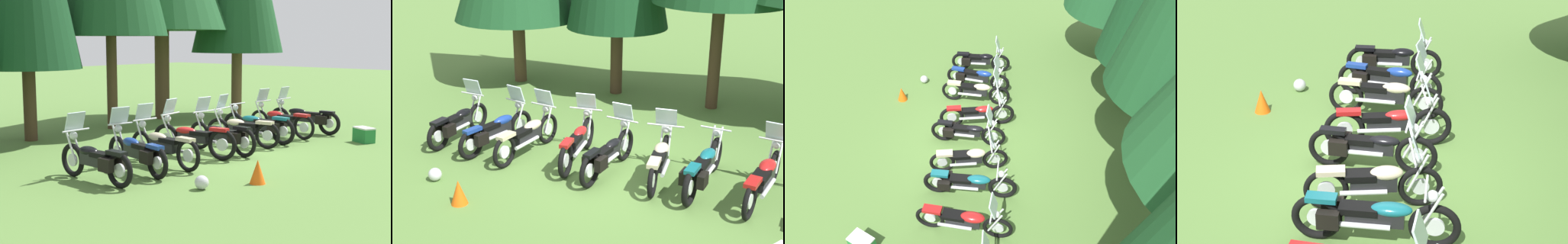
% 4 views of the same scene
% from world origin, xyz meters
% --- Properties ---
extents(ground_plane, '(80.00, 80.00, 0.00)m').
position_xyz_m(ground_plane, '(0.00, 0.00, 0.00)').
color(ground_plane, '#547A38').
extents(motorcycle_0, '(0.66, 2.16, 1.36)m').
position_xyz_m(motorcycle_0, '(-4.00, -0.26, 0.46)').
color(motorcycle_0, black).
rests_on(motorcycle_0, ground_plane).
extents(motorcycle_1, '(0.74, 2.25, 1.35)m').
position_xyz_m(motorcycle_1, '(-2.90, -0.24, 0.46)').
color(motorcycle_1, black).
rests_on(motorcycle_1, ground_plane).
extents(motorcycle_2, '(0.68, 2.30, 1.37)m').
position_xyz_m(motorcycle_2, '(-2.06, -0.16, 0.48)').
color(motorcycle_2, black).
rests_on(motorcycle_2, ground_plane).
extents(motorcycle_3, '(0.79, 2.30, 1.39)m').
position_xyz_m(motorcycle_3, '(-0.89, 0.03, 0.48)').
color(motorcycle_3, black).
rests_on(motorcycle_3, ground_plane).
extents(motorcycle_4, '(0.74, 2.23, 1.37)m').
position_xyz_m(motorcycle_4, '(-0.05, -0.21, 0.46)').
color(motorcycle_4, black).
rests_on(motorcycle_4, ground_plane).
extents(motorcycle_5, '(0.78, 2.14, 1.36)m').
position_xyz_m(motorcycle_5, '(1.01, 0.02, 0.48)').
color(motorcycle_5, black).
rests_on(motorcycle_5, ground_plane).
extents(motorcycle_6, '(0.63, 2.42, 1.03)m').
position_xyz_m(motorcycle_6, '(1.89, 0.09, 0.46)').
color(motorcycle_6, black).
rests_on(motorcycle_6, ground_plane).
extents(motorcycle_7, '(0.66, 2.34, 1.36)m').
position_xyz_m(motorcycle_7, '(3.04, 0.17, 0.49)').
color(motorcycle_7, black).
rests_on(motorcycle_7, ground_plane).
extents(motorcycle_8, '(0.75, 2.40, 1.36)m').
position_xyz_m(motorcycle_8, '(4.11, 0.00, 0.46)').
color(motorcycle_8, black).
rests_on(motorcycle_8, ground_plane).
extents(picnic_cooler, '(0.56, 0.66, 0.42)m').
position_xyz_m(picnic_cooler, '(3.76, -2.11, 0.21)').
color(picnic_cooler, '#1E7233').
rests_on(picnic_cooler, ground_plane).
extents(traffic_cone, '(0.32, 0.32, 0.48)m').
position_xyz_m(traffic_cone, '(-1.92, -2.69, 0.24)').
color(traffic_cone, '#EA590F').
rests_on(traffic_cone, ground_plane).
extents(dropped_helmet, '(0.27, 0.27, 0.27)m').
position_xyz_m(dropped_helmet, '(-3.00, -2.17, 0.14)').
color(dropped_helmet, silver).
rests_on(dropped_helmet, ground_plane).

